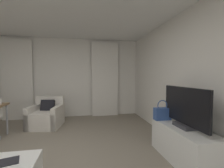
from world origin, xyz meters
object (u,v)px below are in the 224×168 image
at_px(armchair, 46,116).
at_px(tv_console, 183,144).
at_px(handbag_primary, 162,113).
at_px(tv_flatscreen, 184,109).
at_px(magazine_open, 5,162).

distance_m(armchair, tv_console, 3.41).
bearing_deg(tv_console, handbag_primary, 104.41).
height_order(tv_flatscreen, handbag_primary, tv_flatscreen).
xyz_separation_m(tv_console, handbag_primary, (-0.12, 0.46, 0.40)).
height_order(armchair, tv_flatscreen, tv_flatscreen).
xyz_separation_m(magazine_open, handbag_primary, (2.34, 0.72, 0.30)).
bearing_deg(handbag_primary, tv_console, -75.59).
bearing_deg(tv_flatscreen, magazine_open, -174.37).
xyz_separation_m(magazine_open, tv_console, (2.46, 0.26, -0.10)).
bearing_deg(tv_console, magazine_open, -174.01).
bearing_deg(tv_console, armchair, 138.09).
height_order(armchair, tv_console, armchair).
height_order(magazine_open, tv_console, tv_console).
bearing_deg(handbag_primary, tv_flatscreen, -76.04).
height_order(magazine_open, tv_flatscreen, tv_flatscreen).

